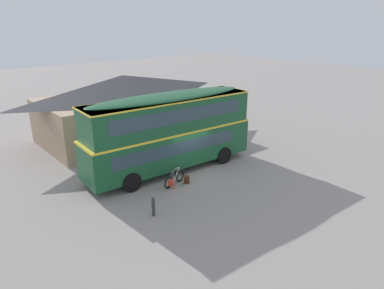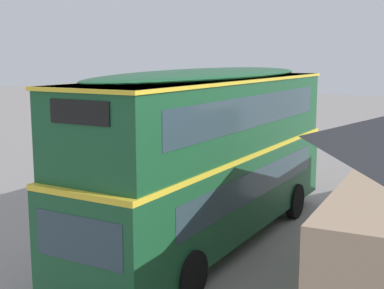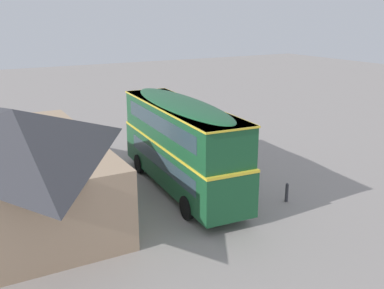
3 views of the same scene
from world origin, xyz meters
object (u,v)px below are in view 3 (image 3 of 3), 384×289
at_px(backpack_on_ground, 220,180).
at_px(water_bottle_green_metal, 228,185).
at_px(double_decker_bus, 181,141).
at_px(kerb_bollard, 287,192).
at_px(touring_bicycle, 223,184).
at_px(water_bottle_red_squeeze, 231,188).

xyz_separation_m(backpack_on_ground, water_bottle_green_metal, (-0.50, -0.21, -0.15)).
bearing_deg(double_decker_bus, backpack_on_ground, -103.91).
bearing_deg(kerb_bollard, water_bottle_green_metal, 25.68).
height_order(double_decker_bus, backpack_on_ground, double_decker_bus).
relative_size(touring_bicycle, backpack_on_ground, 3.30).
bearing_deg(kerb_bollard, touring_bicycle, 34.61).
distance_m(touring_bicycle, kerb_bollard, 3.37).
distance_m(double_decker_bus, kerb_bollard, 5.90).
relative_size(water_bottle_green_metal, water_bottle_red_squeeze, 1.11).
xyz_separation_m(double_decker_bus, touring_bicycle, (-1.23, -1.85, -2.27)).
relative_size(backpack_on_ground, water_bottle_green_metal, 2.06).
bearing_deg(kerb_bollard, water_bottle_red_squeeze, 31.57).
relative_size(backpack_on_ground, water_bottle_red_squeeze, 2.29).
bearing_deg(kerb_bollard, backpack_on_ground, 25.25).
distance_m(water_bottle_red_squeeze, kerb_bollard, 2.99).
height_order(touring_bicycle, water_bottle_green_metal, touring_bicycle).
relative_size(touring_bicycle, kerb_bollard, 1.75).
distance_m(double_decker_bus, water_bottle_red_squeeze, 3.68).
distance_m(backpack_on_ground, kerb_bollard, 3.85).
bearing_deg(backpack_on_ground, water_bottle_green_metal, -157.32).
distance_m(backpack_on_ground, water_bottle_green_metal, 0.56).
height_order(water_bottle_green_metal, kerb_bollard, kerb_bollard).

